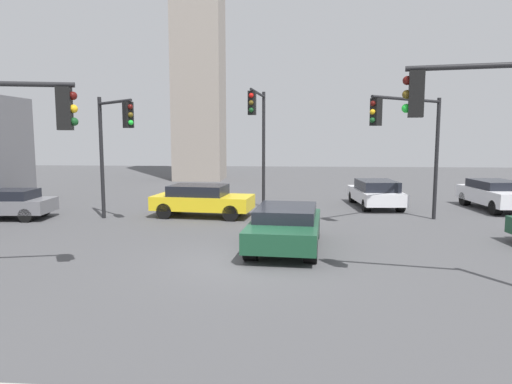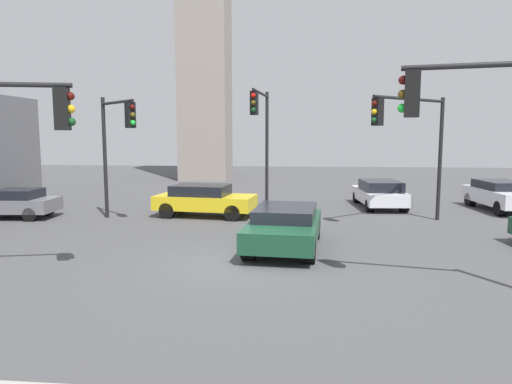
% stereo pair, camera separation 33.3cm
% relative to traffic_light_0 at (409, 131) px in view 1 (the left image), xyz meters
% --- Properties ---
extents(ground_plane, '(83.18, 83.18, 0.00)m').
position_rel_traffic_light_0_xyz_m(ground_plane, '(-5.92, -6.05, -3.79)').
color(ground_plane, '#4C4C4F').
extents(traffic_light_0, '(3.41, 3.04, 5.16)m').
position_rel_traffic_light_0_xyz_m(traffic_light_0, '(0.00, 0.00, 0.00)').
color(traffic_light_0, black).
rests_on(traffic_light_0, ground_plane).
extents(traffic_light_1, '(3.18, 0.95, 4.99)m').
position_rel_traffic_light_0_xyz_m(traffic_light_1, '(-11.33, -8.54, -0.23)').
color(traffic_light_1, black).
rests_on(traffic_light_1, ground_plane).
extents(traffic_light_2, '(0.55, 3.80, 5.73)m').
position_rel_traffic_light_0_xyz_m(traffic_light_2, '(-6.15, 2.70, 0.32)').
color(traffic_light_2, black).
rests_on(traffic_light_2, ground_plane).
extents(traffic_light_3, '(2.17, 2.05, 5.22)m').
position_rel_traffic_light_0_xyz_m(traffic_light_3, '(-11.86, -0.31, -0.12)').
color(traffic_light_3, black).
rests_on(traffic_light_3, ground_plane).
extents(traffic_light_4, '(3.87, 0.97, 5.22)m').
position_rel_traffic_light_0_xyz_m(traffic_light_4, '(-0.18, -8.68, -0.01)').
color(traffic_light_4, black).
rests_on(traffic_light_4, ground_plane).
extents(car_1, '(2.47, 4.83, 1.32)m').
position_rel_traffic_light_0_xyz_m(car_1, '(-4.80, -4.28, -3.07)').
color(car_1, '#19472D').
rests_on(car_1, ground_plane).
extents(car_2, '(4.27, 2.08, 1.27)m').
position_rel_traffic_light_0_xyz_m(car_2, '(-17.03, 0.05, -3.11)').
color(car_2, slate).
rests_on(car_2, ground_plane).
extents(car_3, '(4.54, 2.44, 1.41)m').
position_rel_traffic_light_0_xyz_m(car_3, '(-8.58, 1.27, -3.03)').
color(car_3, yellow).
rests_on(car_3, ground_plane).
extents(car_4, '(2.35, 4.60, 1.42)m').
position_rel_traffic_light_0_xyz_m(car_4, '(5.33, 4.22, -3.01)').
color(car_4, silver).
rests_on(car_4, ground_plane).
extents(car_5, '(2.30, 4.63, 1.36)m').
position_rel_traffic_light_0_xyz_m(car_5, '(-0.35, 4.69, -3.07)').
color(car_5, silver).
rests_on(car_5, ground_plane).
extents(skyline_tower, '(3.83, 3.83, 28.56)m').
position_rel_traffic_light_0_xyz_m(skyline_tower, '(-12.08, 18.76, 10.49)').
color(skyline_tower, gray).
rests_on(skyline_tower, ground_plane).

